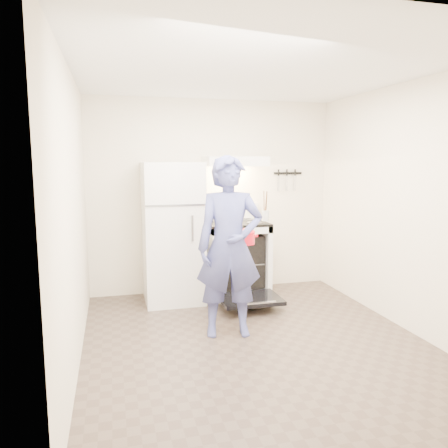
{
  "coord_description": "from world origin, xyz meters",
  "views": [
    {
      "loc": [
        -1.28,
        -3.79,
        1.72
      ],
      "look_at": [
        -0.05,
        1.0,
        1.0
      ],
      "focal_mm": 35.0,
      "sensor_mm": 36.0,
      "label": 1
    }
  ],
  "objects_px": {
    "person": "(230,247)",
    "stove_body": "(236,260)",
    "refrigerator": "(173,233)",
    "tea_kettle": "(224,210)",
    "dutch_oven": "(242,238)"
  },
  "relations": [
    {
      "from": "tea_kettle",
      "to": "dutch_oven",
      "type": "bearing_deg",
      "value": -93.65
    },
    {
      "from": "refrigerator",
      "to": "stove_body",
      "type": "height_order",
      "value": "refrigerator"
    },
    {
      "from": "person",
      "to": "dutch_oven",
      "type": "distance_m",
      "value": 0.46
    },
    {
      "from": "stove_body",
      "to": "dutch_oven",
      "type": "distance_m",
      "value": 0.96
    },
    {
      "from": "stove_body",
      "to": "tea_kettle",
      "type": "xyz_separation_m",
      "value": [
        -0.11,
        0.18,
        0.63
      ]
    },
    {
      "from": "refrigerator",
      "to": "tea_kettle",
      "type": "distance_m",
      "value": 0.77
    },
    {
      "from": "refrigerator",
      "to": "dutch_oven",
      "type": "distance_m",
      "value": 1.03
    },
    {
      "from": "stove_body",
      "to": "refrigerator",
      "type": "bearing_deg",
      "value": -178.23
    },
    {
      "from": "stove_body",
      "to": "person",
      "type": "height_order",
      "value": "person"
    },
    {
      "from": "tea_kettle",
      "to": "dutch_oven",
      "type": "relative_size",
      "value": 0.8
    },
    {
      "from": "dutch_oven",
      "to": "stove_body",
      "type": "bearing_deg",
      "value": 78.26
    },
    {
      "from": "refrigerator",
      "to": "person",
      "type": "bearing_deg",
      "value": -72.08
    },
    {
      "from": "tea_kettle",
      "to": "person",
      "type": "xyz_separation_m",
      "value": [
        -0.31,
        -1.41,
        -0.2
      ]
    },
    {
      "from": "person",
      "to": "stove_body",
      "type": "bearing_deg",
      "value": 78.88
    },
    {
      "from": "stove_body",
      "to": "tea_kettle",
      "type": "distance_m",
      "value": 0.66
    }
  ]
}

